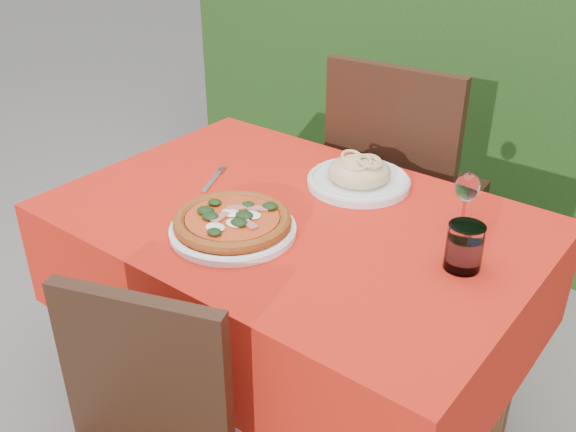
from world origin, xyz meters
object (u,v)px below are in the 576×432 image
Objects in this scene: water_glass at (464,249)px; pasta_plate at (359,176)px; wine_glass at (467,189)px; fork at (212,182)px; chair_far at (400,181)px; pizza_plate at (233,224)px.

pasta_plate is at bearing 152.63° from water_glass.
wine_glass reaches higher than pasta_plate.
wine_glass reaches higher than fork.
chair_far is 0.66m from wine_glass.
pizza_plate is at bearing 83.38° from chair_far.
fork is (-0.76, -0.03, -0.05)m from water_glass.
fork is (-0.68, -0.21, -0.10)m from wine_glass.
chair_far reaches higher than pasta_plate.
chair_far is 0.72m from fork.
water_glass is 0.21m from wine_glass.
wine_glass is at bearing -7.00° from fork.
chair_far is 3.46× the size of pasta_plate.
chair_far reaches higher than fork.
wine_glass is (0.44, 0.39, 0.08)m from pizza_plate.
pasta_plate reaches higher than fork.
wine_glass is 0.79× the size of fork.
chair_far is at bearing 88.17° from pizza_plate.
chair_far is at bearing 100.54° from pasta_plate.
pizza_plate is 0.43m from pasta_plate.
pizza_plate is 0.56m from water_glass.
wine_glass is (-0.08, 0.18, 0.06)m from water_glass.
water_glass reaches higher than fork.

